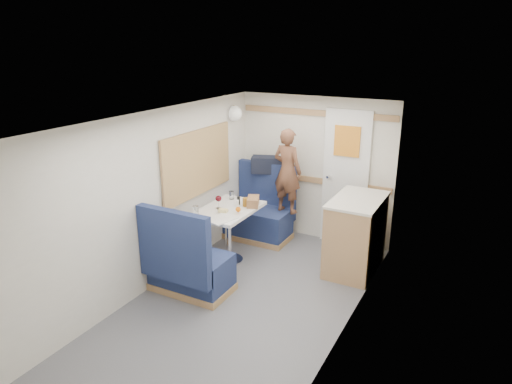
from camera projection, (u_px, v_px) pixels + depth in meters
The scene contains 27 objects.
floor at pixel (233, 313), 4.73m from camera, with size 4.50×4.50×0.00m, color #515156.
ceiling at pixel (229, 121), 4.10m from camera, with size 4.50×4.50×0.00m, color silver.
wall_back at pixel (315, 169), 6.30m from camera, with size 2.20×0.02×2.00m, color silver.
wall_left at pixel (143, 206), 4.91m from camera, with size 0.02×4.50×2.00m, color silver.
wall_right at pixel (340, 247), 3.93m from camera, with size 0.02×4.50×2.00m, color silver.
oak_trim_low at pixel (314, 180), 6.33m from camera, with size 2.15×0.02×0.08m, color #9D7947.
oak_trim_high at pixel (317, 113), 6.04m from camera, with size 2.15×0.02×0.08m, color #9D7947.
side_window at pixel (198, 163), 5.66m from camera, with size 0.04×1.30×0.72m, color #BAC0A3.
rear_door at pixel (345, 176), 6.08m from camera, with size 0.62×0.12×1.86m.
dinette_table at pixel (228, 220), 5.68m from camera, with size 0.62×0.92×0.72m.
bench_far at pixel (260, 217), 6.49m from camera, with size 0.90×0.59×1.05m.
bench_near at pixel (188, 268), 5.04m from camera, with size 0.90×0.59×1.05m.
ledge at pixel (268, 174), 6.52m from camera, with size 0.90×0.14×0.04m, color #9D7947.
dome_light at pixel (235, 113), 6.19m from camera, with size 0.20×0.20×0.20m, color white.
galley_counter at pixel (355, 234), 5.52m from camera, with size 0.57×0.92×0.92m.
person at pixel (287, 171), 6.11m from camera, with size 0.42×0.28×1.16m, color brown.
duffel_bag at pixel (269, 165), 6.48m from camera, with size 0.48×0.23×0.23m, color black.
tray at pixel (221, 219), 5.28m from camera, with size 0.25×0.33×0.02m, color white.
orange_fruit at pixel (238, 209), 5.45m from camera, with size 0.07×0.07×0.07m, color orange.
cheese_block at pixel (223, 211), 5.46m from camera, with size 0.11×0.06×0.04m, color #DCC77F.
wine_glass at pixel (218, 199), 5.59m from camera, with size 0.08×0.08×0.17m.
tumbler_left at pixel (195, 211), 5.40m from camera, with size 0.07×0.07×0.11m, color white.
tumbler_mid at pixel (232, 195), 5.95m from camera, with size 0.07×0.07×0.11m, color white.
beer_glass at pixel (245, 202), 5.69m from camera, with size 0.07×0.07×0.11m, color #885813.
pepper_grinder at pixel (238, 201), 5.75m from camera, with size 0.04×0.04×0.11m, color black.
salt_grinder at pixel (237, 203), 5.68m from camera, with size 0.03×0.03×0.08m, color white.
bread_loaf at pixel (253, 201), 5.72m from camera, with size 0.14×0.26×0.11m, color brown.
Camera 1 is at (2.14, -3.50, 2.69)m, focal length 32.00 mm.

